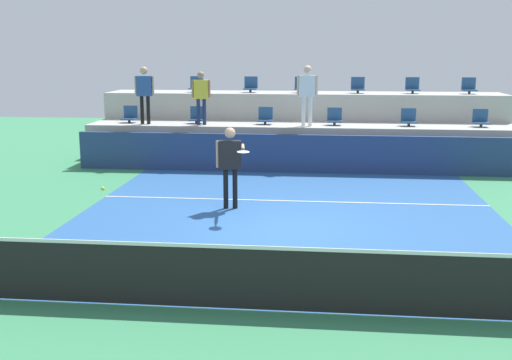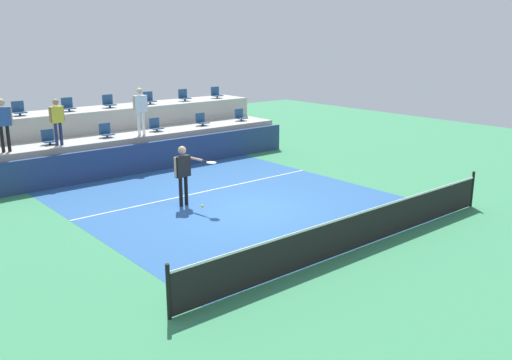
{
  "view_description": "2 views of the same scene",
  "coord_description": "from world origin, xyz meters",
  "px_view_note": "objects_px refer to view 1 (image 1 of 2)",
  "views": [
    {
      "loc": [
        0.7,
        -11.97,
        3.46
      ],
      "look_at": [
        -0.53,
        -0.47,
        1.08
      ],
      "focal_mm": 44.23,
      "sensor_mm": 36.0,
      "label": 1
    },
    {
      "loc": [
        -9.68,
        -11.78,
        4.96
      ],
      "look_at": [
        -0.4,
        -0.69,
        1.1
      ],
      "focal_mm": 38.24,
      "sensor_mm": 36.0,
      "label": 2
    }
  ],
  "objects_px": {
    "stadium_chair_upper_left": "(196,85)",
    "stadium_chair_upper_right": "(413,87)",
    "stadium_chair_upper_center": "(301,86)",
    "spectator_leaning_on_rail": "(201,93)",
    "stadium_chair_lower_mid_left": "(265,117)",
    "stadium_chair_lower_mid_right": "(335,118)",
    "tennis_player": "(230,159)",
    "stadium_chair_lower_far_left": "(130,116)",
    "spectator_in_white": "(144,89)",
    "spectator_in_grey": "(307,89)",
    "stadium_chair_lower_right": "(409,119)",
    "stadium_chair_upper_mid_right": "(358,86)",
    "stadium_chair_upper_mid_left": "(251,86)",
    "tennis_ball": "(103,189)",
    "stadium_chair_lower_left": "(197,116)",
    "stadium_chair_lower_far_right": "(481,120)",
    "stadium_chair_upper_far_right": "(469,87)",
    "stadium_chair_upper_far_left": "(145,85)"
  },
  "relations": [
    {
      "from": "stadium_chair_lower_far_left",
      "to": "stadium_chair_lower_far_right",
      "type": "bearing_deg",
      "value": 0.0
    },
    {
      "from": "stadium_chair_upper_mid_right",
      "to": "stadium_chair_lower_far_left",
      "type": "bearing_deg",
      "value": -165.84
    },
    {
      "from": "stadium_chair_lower_mid_left",
      "to": "tennis_player",
      "type": "height_order",
      "value": "tennis_player"
    },
    {
      "from": "stadium_chair_lower_mid_left",
      "to": "stadium_chair_upper_far_left",
      "type": "distance_m",
      "value": 4.7
    },
    {
      "from": "stadium_chair_lower_left",
      "to": "stadium_chair_lower_far_right",
      "type": "bearing_deg",
      "value": 0.0
    },
    {
      "from": "stadium_chair_upper_mid_left",
      "to": "spectator_in_grey",
      "type": "xyz_separation_m",
      "value": [
        1.94,
        -2.18,
        0.02
      ]
    },
    {
      "from": "stadium_chair_lower_right",
      "to": "stadium_chair_lower_mid_right",
      "type": "bearing_deg",
      "value": 180.0
    },
    {
      "from": "tennis_player",
      "to": "tennis_ball",
      "type": "distance_m",
      "value": 3.81
    },
    {
      "from": "stadium_chair_upper_center",
      "to": "spectator_in_white",
      "type": "bearing_deg",
      "value": -154.99
    },
    {
      "from": "tennis_ball",
      "to": "stadium_chair_lower_right",
      "type": "bearing_deg",
      "value": 55.63
    },
    {
      "from": "tennis_player",
      "to": "stadium_chair_upper_center",
      "type": "bearing_deg",
      "value": 80.44
    },
    {
      "from": "stadium_chair_upper_center",
      "to": "tennis_ball",
      "type": "relative_size",
      "value": 7.65
    },
    {
      "from": "stadium_chair_upper_center",
      "to": "stadium_chair_upper_far_right",
      "type": "bearing_deg",
      "value": 0.0
    },
    {
      "from": "stadium_chair_lower_mid_right",
      "to": "spectator_leaning_on_rail",
      "type": "xyz_separation_m",
      "value": [
        -4.02,
        -0.38,
        0.74
      ]
    },
    {
      "from": "stadium_chair_lower_left",
      "to": "stadium_chair_upper_mid_right",
      "type": "xyz_separation_m",
      "value": [
        5.0,
        1.8,
        0.85
      ]
    },
    {
      "from": "stadium_chair_lower_right",
      "to": "stadium_chair_upper_mid_right",
      "type": "distance_m",
      "value": 2.46
    },
    {
      "from": "stadium_chair_lower_far_left",
      "to": "tennis_player",
      "type": "relative_size",
      "value": 0.29
    },
    {
      "from": "spectator_in_white",
      "to": "tennis_ball",
      "type": "relative_size",
      "value": 25.59
    },
    {
      "from": "stadium_chair_upper_mid_right",
      "to": "stadium_chair_upper_far_right",
      "type": "height_order",
      "value": "same"
    },
    {
      "from": "stadium_chair_lower_left",
      "to": "stadium_chair_upper_left",
      "type": "bearing_deg",
      "value": 101.38
    },
    {
      "from": "spectator_in_grey",
      "to": "tennis_ball",
      "type": "relative_size",
      "value": 26.26
    },
    {
      "from": "stadium_chair_lower_mid_left",
      "to": "stadium_chair_lower_mid_right",
      "type": "height_order",
      "value": "same"
    },
    {
      "from": "spectator_in_white",
      "to": "spectator_in_grey",
      "type": "height_order",
      "value": "spectator_in_grey"
    },
    {
      "from": "stadium_chair_upper_far_right",
      "to": "spectator_in_grey",
      "type": "bearing_deg",
      "value": -156.9
    },
    {
      "from": "stadium_chair_upper_mid_right",
      "to": "stadium_chair_upper_far_right",
      "type": "distance_m",
      "value": 3.53
    },
    {
      "from": "stadium_chair_lower_left",
      "to": "spectator_leaning_on_rail",
      "type": "height_order",
      "value": "spectator_leaning_on_rail"
    },
    {
      "from": "stadium_chair_lower_mid_left",
      "to": "tennis_ball",
      "type": "distance_m",
      "value": 9.32
    },
    {
      "from": "stadium_chair_upper_center",
      "to": "spectator_leaning_on_rail",
      "type": "distance_m",
      "value": 3.66
    },
    {
      "from": "stadium_chair_lower_far_left",
      "to": "spectator_in_grey",
      "type": "bearing_deg",
      "value": -3.96
    },
    {
      "from": "stadium_chair_lower_mid_left",
      "to": "tennis_ball",
      "type": "height_order",
      "value": "stadium_chair_lower_mid_left"
    },
    {
      "from": "stadium_chair_upper_left",
      "to": "stadium_chair_upper_right",
      "type": "bearing_deg",
      "value": 0.0
    },
    {
      "from": "stadium_chair_upper_left",
      "to": "spectator_in_white",
      "type": "relative_size",
      "value": 0.3
    },
    {
      "from": "tennis_player",
      "to": "stadium_chair_upper_left",
      "type": "bearing_deg",
      "value": 106.75
    },
    {
      "from": "stadium_chair_upper_right",
      "to": "spectator_in_white",
      "type": "bearing_deg",
      "value": -165.22
    },
    {
      "from": "stadium_chair_upper_mid_right",
      "to": "spectator_leaning_on_rail",
      "type": "relative_size",
      "value": 0.32
    },
    {
      "from": "stadium_chair_upper_left",
      "to": "spectator_in_white",
      "type": "distance_m",
      "value": 2.47
    },
    {
      "from": "stadium_chair_upper_mid_left",
      "to": "stadium_chair_lower_far_left",
      "type": "bearing_deg",
      "value": -153.48
    },
    {
      "from": "spectator_in_grey",
      "to": "tennis_ball",
      "type": "bearing_deg",
      "value": -110.14
    },
    {
      "from": "stadium_chair_upper_mid_right",
      "to": "spectator_leaning_on_rail",
      "type": "bearing_deg",
      "value": -155.44
    },
    {
      "from": "spectator_in_white",
      "to": "stadium_chair_upper_mid_left",
      "type": "bearing_deg",
      "value": 36.06
    },
    {
      "from": "stadium_chair_upper_center",
      "to": "spectator_leaning_on_rail",
      "type": "xyz_separation_m",
      "value": [
        -2.93,
        -2.18,
        -0.11
      ]
    },
    {
      "from": "stadium_chair_lower_mid_left",
      "to": "tennis_player",
      "type": "xyz_separation_m",
      "value": [
        -0.24,
        -5.7,
        -0.34
      ]
    },
    {
      "from": "stadium_chair_upper_center",
      "to": "stadium_chair_upper_far_right",
      "type": "distance_m",
      "value": 5.37
    },
    {
      "from": "spectator_leaning_on_rail",
      "to": "tennis_ball",
      "type": "height_order",
      "value": "spectator_leaning_on_rail"
    },
    {
      "from": "tennis_player",
      "to": "stadium_chair_lower_far_left",
      "type": "bearing_deg",
      "value": 125.26
    },
    {
      "from": "stadium_chair_upper_left",
      "to": "stadium_chair_upper_right",
      "type": "height_order",
      "value": "same"
    },
    {
      "from": "stadium_chair_upper_mid_left",
      "to": "tennis_ball",
      "type": "distance_m",
      "value": 11.05
    },
    {
      "from": "stadium_chair_lower_far_right",
      "to": "tennis_ball",
      "type": "relative_size",
      "value": 7.65
    },
    {
      "from": "stadium_chair_lower_right",
      "to": "stadium_chair_upper_far_left",
      "type": "relative_size",
      "value": 1.0
    },
    {
      "from": "stadium_chair_upper_far_left",
      "to": "tennis_player",
      "type": "height_order",
      "value": "stadium_chair_upper_far_left"
    }
  ]
}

